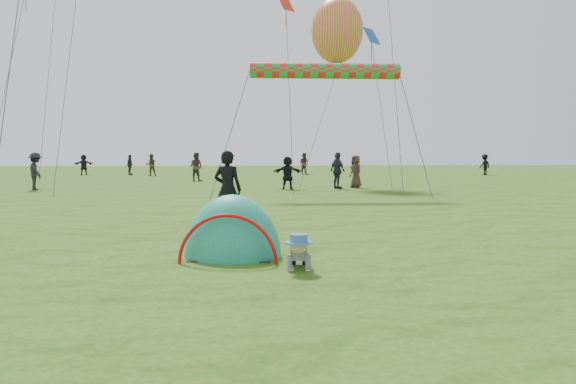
{
  "coord_description": "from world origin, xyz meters",
  "views": [
    {
      "loc": [
        -0.41,
        -8.23,
        1.76
      ],
      "look_at": [
        0.31,
        2.64,
        1.0
      ],
      "focal_mm": 35.0,
      "sensor_mm": 36.0,
      "label": 1
    }
  ],
  "objects": [
    {
      "name": "crawling_toddler",
      "position": [
        0.31,
        0.14,
        0.29
      ],
      "size": [
        0.6,
        0.8,
        0.58
      ],
      "primitive_type": null,
      "rotation": [
        0.0,
        0.0,
        -0.09
      ],
      "color": "black",
      "rests_on": "ground"
    },
    {
      "name": "diamond_kite_4",
      "position": [
        6.3,
        23.01,
        8.23
      ],
      "size": [
        1.14,
        1.14,
        0.93
      ],
      "primitive_type": "plane",
      "rotation": [
        1.05,
        0.0,
        0.79
      ],
      "color": "blue"
    },
    {
      "name": "standing_adult",
      "position": [
        -0.96,
        4.86,
        0.91
      ],
      "size": [
        0.77,
        0.62,
        1.82
      ],
      "primitive_type": "imported",
      "rotation": [
        0.0,
        0.0,
        2.82
      ],
      "color": "black",
      "rests_on": "ground"
    },
    {
      "name": "diamond_kite_7",
      "position": [
        1.38,
        20.37,
        9.2
      ],
      "size": [
        0.92,
        0.92,
        0.75
      ],
      "primitive_type": "plane",
      "rotation": [
        1.05,
        0.0,
        0.79
      ],
      "color": "red"
    },
    {
      "name": "rainbow_tube_kite",
      "position": [
        2.59,
        14.54,
        5.07
      ],
      "size": [
        6.06,
        0.64,
        0.64
      ],
      "primitive_type": "cylinder",
      "rotation": [
        0.0,
        1.57,
        0.0
      ],
      "color": "red"
    },
    {
      "name": "ground",
      "position": [
        0.0,
        0.0,
        0.0
      ],
      "size": [
        140.0,
        140.0,
        0.0
      ],
      "primitive_type": "plane",
      "color": "#1F5110"
    },
    {
      "name": "crowd_person_1",
      "position": [
        3.85,
        36.86,
        0.88
      ],
      "size": [
        1.09,
        1.05,
        1.77
      ],
      "primitive_type": "imported",
      "rotation": [
        0.0,
        0.0,
        2.5
      ],
      "color": "#43352A",
      "rests_on": "ground"
    },
    {
      "name": "crowd_person_11",
      "position": [
        1.36,
        18.83,
        0.8
      ],
      "size": [
        1.55,
        0.77,
        1.6
      ],
      "primitive_type": "imported",
      "rotation": [
        0.0,
        0.0,
        2.93
      ],
      "color": "black",
      "rests_on": "ground"
    },
    {
      "name": "crowd_person_10",
      "position": [
        4.86,
        19.74,
        0.82
      ],
      "size": [
        0.81,
        0.95,
        1.65
      ],
      "primitive_type": "imported",
      "rotation": [
        0.0,
        0.0,
        5.13
      ],
      "color": "#422C28",
      "rests_on": "ground"
    },
    {
      "name": "crowd_person_3",
      "position": [
        -10.59,
        19.02,
        0.89
      ],
      "size": [
        1.2,
        1.32,
        1.78
      ],
      "primitive_type": "imported",
      "rotation": [
        0.0,
        0.0,
        2.18
      ],
      "color": "black",
      "rests_on": "ground"
    },
    {
      "name": "crowd_person_7",
      "position": [
        -8.1,
        35.5,
        0.84
      ],
      "size": [
        0.98,
        0.88,
        1.67
      ],
      "primitive_type": "imported",
      "rotation": [
        0.0,
        0.0,
        3.51
      ],
      "color": "#453829",
      "rests_on": "ground"
    },
    {
      "name": "popup_tent",
      "position": [
        -0.72,
        1.24,
        0.0
      ],
      "size": [
        1.78,
        1.52,
        2.13
      ],
      "primitive_type": "ellipsoid",
      "rotation": [
        0.0,
        0.0,
        -0.11
      ],
      "color": "teal",
      "rests_on": "ground"
    },
    {
      "name": "crowd_person_13",
      "position": [
        -3.83,
        26.96,
        0.89
      ],
      "size": [
        1.06,
        0.96,
        1.78
      ],
      "primitive_type": "imported",
      "rotation": [
        0.0,
        0.0,
        2.75
      ],
      "color": "#453831",
      "rests_on": "ground"
    },
    {
      "name": "crowd_person_5",
      "position": [
        -13.79,
        37.67,
        0.82
      ],
      "size": [
        1.59,
        0.96,
        1.64
      ],
      "primitive_type": "imported",
      "rotation": [
        0.0,
        0.0,
        3.48
      ],
      "color": "black",
      "rests_on": "ground"
    },
    {
      "name": "crowd_person_2",
      "position": [
        3.82,
        19.03,
        0.9
      ],
      "size": [
        0.87,
        1.13,
        1.79
      ],
      "primitive_type": "imported",
      "rotation": [
        0.0,
        0.0,
        2.05
      ],
      "color": "#272D3F",
      "rests_on": "ground"
    },
    {
      "name": "crowd_person_9",
      "position": [
        18.14,
        35.26,
        0.83
      ],
      "size": [
        1.24,
        1.05,
        1.66
      ],
      "primitive_type": "imported",
      "rotation": [
        0.0,
        0.0,
        3.63
      ],
      "color": "black",
      "rests_on": "ground"
    },
    {
      "name": "balloon_kite",
      "position": [
        4.24,
        22.2,
        8.12
      ],
      "size": [
        2.8,
        2.8,
        3.93
      ],
      "primitive_type": null,
      "color": "yellow"
    },
    {
      "name": "crowd_person_8",
      "position": [
        -10.11,
        37.45,
        0.81
      ],
      "size": [
        0.55,
        1.01,
        1.63
      ],
      "primitive_type": "imported",
      "rotation": [
        0.0,
        0.0,
        1.41
      ],
      "color": "#202A3C",
      "rests_on": "ground"
    }
  ]
}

